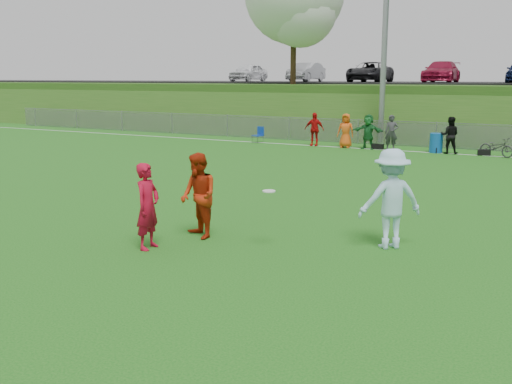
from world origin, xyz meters
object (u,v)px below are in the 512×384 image
Objects in this scene: player_red_left at (148,206)px; frisbee at (269,191)px; player_blue at (391,199)px; player_red_center at (198,196)px; bicycle at (497,147)px; recycling_bin at (436,143)px.

player_red_left reaches higher than frisbee.
player_blue is at bearing 29.26° from frisbee.
player_red_center is 1.16× the size of bicycle.
player_blue reaches higher than player_red_center.
player_blue is 2.50m from frisbee.
recycling_bin is 2.65m from bicycle.
recycling_bin is (-1.96, 16.00, -0.58)m from player_blue.
player_red_left reaches higher than bicycle.
player_red_center is 4.08m from player_blue.
player_red_center is 1.75m from frisbee.
player_blue is (4.37, 2.35, 0.14)m from player_red_left.
player_blue reaches higher than recycling_bin.
player_red_center is 0.91× the size of player_blue.
player_red_left is at bearing -10.19° from player_blue.
bicycle is (2.64, -0.18, -0.03)m from recycling_bin.
frisbee reaches higher than recycling_bin.
player_red_center reaches higher than recycling_bin.
player_red_left is 2.49m from frisbee.
player_red_left is 18.51m from recycling_bin.
recycling_bin is at bearing -121.46° from player_blue.
recycling_bin is 0.56× the size of bicycle.
player_red_left is at bearing -78.90° from player_red_center.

